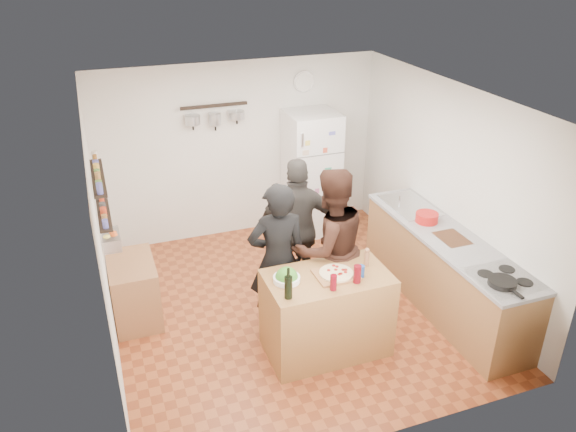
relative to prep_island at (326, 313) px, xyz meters
name	(u,v)px	position (x,y,z in m)	size (l,w,h in m)	color
room_shell	(279,198)	(-0.08, 1.24, 0.79)	(4.20, 4.20, 4.20)	brown
prep_island	(326,313)	(0.00, 0.00, 0.00)	(1.25, 0.72, 0.91)	#A4733C
pizza_board	(336,275)	(0.08, -0.02, 0.47)	(0.42, 0.34, 0.02)	brown
pizza	(336,273)	(0.08, -0.02, 0.48)	(0.34, 0.34, 0.02)	beige
salad_bowl	(287,279)	(-0.42, 0.05, 0.48)	(0.27, 0.27, 0.05)	white
wine_bottle	(288,287)	(-0.50, -0.22, 0.57)	(0.08, 0.08, 0.23)	black
wine_glass_near	(333,282)	(-0.05, -0.24, 0.54)	(0.07, 0.07, 0.16)	#5D0812
wine_glass_far	(357,274)	(0.22, -0.20, 0.55)	(0.08, 0.08, 0.19)	#55070F
pepper_mill	(367,259)	(0.45, 0.05, 0.54)	(0.05, 0.05, 0.16)	brown
salt_canister	(361,271)	(0.30, -0.12, 0.52)	(0.08, 0.08, 0.12)	navy
person_left	(278,260)	(-0.35, 0.52, 0.42)	(0.64, 0.42, 1.76)	black
person_center	(329,248)	(0.23, 0.50, 0.46)	(0.89, 0.70, 1.84)	black
person_back	(298,229)	(0.11, 1.12, 0.41)	(1.02, 0.42, 1.74)	#2E2B29
counter_run	(444,271)	(1.62, 0.30, -0.01)	(0.63, 2.63, 0.90)	#9E7042
stove_top	(505,279)	(1.62, -0.65, 0.46)	(0.60, 0.62, 0.02)	white
skillet	(502,282)	(1.52, -0.73, 0.49)	(0.28, 0.28, 0.05)	black
sink	(409,206)	(1.62, 1.15, 0.46)	(0.50, 0.80, 0.03)	silver
cutting_board	(452,239)	(1.62, 0.23, 0.46)	(0.30, 0.40, 0.02)	brown
red_bowl	(427,217)	(1.57, 0.68, 0.52)	(0.27, 0.27, 0.11)	red
fridge	(311,174)	(0.87, 2.60, 0.45)	(0.70, 0.68, 1.80)	white
wall_clock	(304,82)	(0.87, 2.93, 1.69)	(0.30, 0.30, 0.03)	silver
spice_shelf_lower	(103,210)	(-2.01, 1.05, 1.04)	(0.12, 1.00, 0.03)	black
spice_shelf_upper	(98,177)	(-2.01, 1.05, 1.40)	(0.12, 1.00, 0.03)	black
produce_basket	(111,240)	(-1.98, 1.05, 0.69)	(0.18, 0.35, 0.14)	silver
side_table	(134,291)	(-1.82, 1.24, -0.09)	(0.50, 0.80, 0.73)	#A66A45
pot_rack	(214,106)	(-0.43, 2.85, 1.49)	(0.90, 0.04, 0.04)	black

